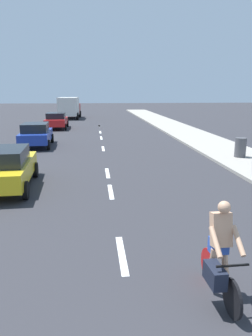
# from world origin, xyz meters

# --- Properties ---
(ground_plane) EXTENTS (160.00, 160.00, 0.00)m
(ground_plane) POSITION_xyz_m (0.00, 20.00, 0.00)
(ground_plane) COLOR #2D2D33
(sidewalk_strip) EXTENTS (3.60, 80.00, 0.14)m
(sidewalk_strip) POSITION_xyz_m (7.49, 22.00, 0.07)
(sidewalk_strip) COLOR #9E998E
(sidewalk_strip) RESTS_ON ground
(lane_stripe_2) EXTENTS (0.16, 1.80, 0.01)m
(lane_stripe_2) POSITION_xyz_m (0.00, 6.66, 0.00)
(lane_stripe_2) COLOR white
(lane_stripe_2) RESTS_ON ground
(lane_stripe_3) EXTENTS (0.16, 1.80, 0.01)m
(lane_stripe_3) POSITION_xyz_m (0.00, 11.39, 0.00)
(lane_stripe_3) COLOR white
(lane_stripe_3) RESTS_ON ground
(lane_stripe_4) EXTENTS (0.16, 1.80, 0.01)m
(lane_stripe_4) POSITION_xyz_m (0.00, 14.17, 0.00)
(lane_stripe_4) COLOR white
(lane_stripe_4) RESTS_ON ground
(lane_stripe_5) EXTENTS (0.16, 1.80, 0.01)m
(lane_stripe_5) POSITION_xyz_m (0.00, 20.55, 0.00)
(lane_stripe_5) COLOR white
(lane_stripe_5) RESTS_ON ground
(lane_stripe_6) EXTENTS (0.16, 1.80, 0.01)m
(lane_stripe_6) POSITION_xyz_m (0.00, 25.42, 0.00)
(lane_stripe_6) COLOR white
(lane_stripe_6) RESTS_ON ground
(lane_stripe_7) EXTENTS (0.16, 1.80, 0.01)m
(lane_stripe_7) POSITION_xyz_m (0.00, 29.11, 0.00)
(lane_stripe_7) COLOR white
(lane_stripe_7) RESTS_ON ground
(lane_stripe_8) EXTENTS (0.16, 1.80, 0.01)m
(lane_stripe_8) POSITION_xyz_m (0.00, 34.62, 0.00)
(lane_stripe_8) COLOR white
(lane_stripe_8) RESTS_ON ground
(lane_stripe_9) EXTENTS (0.16, 1.80, 0.01)m
(lane_stripe_9) POSITION_xyz_m (0.00, 34.51, 0.00)
(lane_stripe_9) COLOR white
(lane_stripe_9) RESTS_ON ground
(cyclist) EXTENTS (0.63, 1.71, 1.82)m
(cyclist) POSITION_xyz_m (1.56, 4.92, 0.83)
(cyclist) COLOR black
(cyclist) RESTS_ON ground
(parked_car_yellow) EXTENTS (2.22, 4.47, 1.57)m
(parked_car_yellow) POSITION_xyz_m (-3.95, 12.20, 0.84)
(parked_car_yellow) COLOR gold
(parked_car_yellow) RESTS_ON ground
(parked_car_blue) EXTENTS (2.14, 4.39, 1.57)m
(parked_car_blue) POSITION_xyz_m (-4.41, 21.85, 0.84)
(parked_car_blue) COLOR #1E389E
(parked_car_blue) RESTS_ON ground
(parked_car_red) EXTENTS (2.15, 4.61, 1.57)m
(parked_car_red) POSITION_xyz_m (-4.21, 32.32, 0.84)
(parked_car_red) COLOR red
(parked_car_red) RESTS_ON ground
(delivery_truck) EXTENTS (2.90, 6.35, 2.80)m
(delivery_truck) POSITION_xyz_m (-3.77, 44.27, 1.50)
(delivery_truck) COLOR maroon
(delivery_truck) RESTS_ON ground
(trash_bin_far) EXTENTS (0.60, 0.60, 1.04)m
(trash_bin_far) POSITION_xyz_m (7.29, 16.46, 0.66)
(trash_bin_far) COLOR #47474C
(trash_bin_far) RESTS_ON sidewalk_strip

